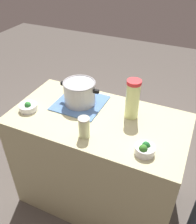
{
  "coord_description": "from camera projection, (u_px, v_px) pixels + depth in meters",
  "views": [
    {
      "loc": [
        0.57,
        -1.24,
        1.94
      ],
      "look_at": [
        0.0,
        0.0,
        0.94
      ],
      "focal_mm": 39.63,
      "sensor_mm": 36.0,
      "label": 1
    }
  ],
  "objects": [
    {
      "name": "mason_jar",
      "position": [
        84.0,
        127.0,
        1.53
      ],
      "size": [
        0.07,
        0.07,
        0.14
      ],
      "color": "beige",
      "rests_on": "counter_slab"
    },
    {
      "name": "dish_cloth",
      "position": [
        80.0,
        103.0,
        1.86
      ],
      "size": [
        0.35,
        0.35,
        0.01
      ],
      "primitive_type": "cube",
      "color": "#5077AE",
      "rests_on": "counter_slab"
    },
    {
      "name": "cooking_pot",
      "position": [
        80.0,
        92.0,
        1.81
      ],
      "size": [
        0.31,
        0.24,
        0.17
      ],
      "color": "#B7B7BC",
      "rests_on": "dish_cloth"
    },
    {
      "name": "counter_slab",
      "position": [
        98.0,
        162.0,
        1.98
      ],
      "size": [
        1.24,
        0.66,
        0.89
      ],
      "primitive_type": "cube",
      "color": "#B9B485",
      "rests_on": "ground_plane"
    },
    {
      "name": "broccoli_bowl_center",
      "position": [
        28.0,
        107.0,
        1.78
      ],
      "size": [
        0.13,
        0.13,
        0.07
      ],
      "color": "silver",
      "rests_on": "counter_slab"
    },
    {
      "name": "broccoli_bowl_front",
      "position": [
        145.0,
        149.0,
        1.43
      ],
      "size": [
        0.12,
        0.12,
        0.08
      ],
      "color": "silver",
      "rests_on": "counter_slab"
    },
    {
      "name": "lemonade_pitcher",
      "position": [
        133.0,
        99.0,
        1.65
      ],
      "size": [
        0.1,
        0.1,
        0.28
      ],
      "color": "#E5F195",
      "rests_on": "counter_slab"
    },
    {
      "name": "ground_plane",
      "position": [
        98.0,
        196.0,
        2.25
      ],
      "size": [
        8.0,
        8.0,
        0.0
      ],
      "primitive_type": "plane",
      "color": "#524B46"
    }
  ]
}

